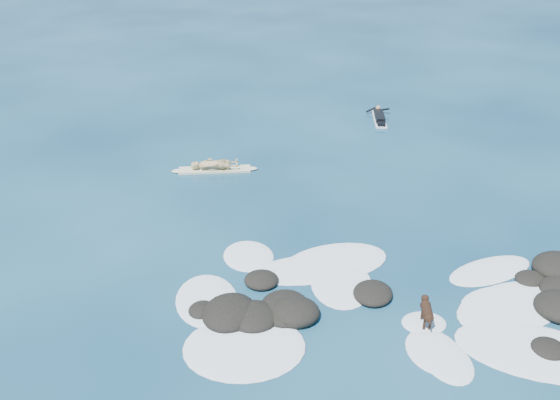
{
  "coord_description": "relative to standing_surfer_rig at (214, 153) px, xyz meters",
  "views": [
    {
      "loc": [
        -3.21,
        -12.7,
        9.77
      ],
      "look_at": [
        -1.85,
        4.0,
        0.9
      ],
      "focal_mm": 40.0,
      "sensor_mm": 36.0,
      "label": 1
    }
  ],
  "objects": [
    {
      "name": "ground",
      "position": [
        3.92,
        -8.17,
        -0.71
      ],
      "size": [
        160.0,
        160.0,
        0.0
      ],
      "primitive_type": "plane",
      "color": "#0A2642",
      "rests_on": "ground"
    },
    {
      "name": "reef_rocks",
      "position": [
        4.95,
        -9.78,
        -0.59
      ],
      "size": [
        11.68,
        7.57,
        0.62
      ],
      "color": "black",
      "rests_on": "ground"
    },
    {
      "name": "breaking_foam",
      "position": [
        4.52,
        -8.37,
        -0.7
      ],
      "size": [
        10.81,
        7.14,
        0.12
      ],
      "color": "white",
      "rests_on": "ground"
    },
    {
      "name": "standing_surfer_rig",
      "position": [
        0.0,
        0.0,
        0.0
      ],
      "size": [
        3.15,
        0.62,
        1.8
      ],
      "rotation": [
        0.0,
        0.0,
        -0.0
      ],
      "color": "beige",
      "rests_on": "ground"
    },
    {
      "name": "paddling_surfer_rig",
      "position": [
        7.2,
        4.7,
        -0.57
      ],
      "size": [
        1.06,
        2.4,
        0.41
      ],
      "rotation": [
        0.0,
        0.0,
        1.44
      ],
      "color": "silver",
      "rests_on": "ground"
    },
    {
      "name": "dog",
      "position": [
        5.19,
        -9.22,
        -0.27
      ],
      "size": [
        0.35,
        1.04,
        0.66
      ],
      "rotation": [
        0.0,
        0.0,
        1.43
      ],
      "color": "black",
      "rests_on": "ground"
    }
  ]
}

